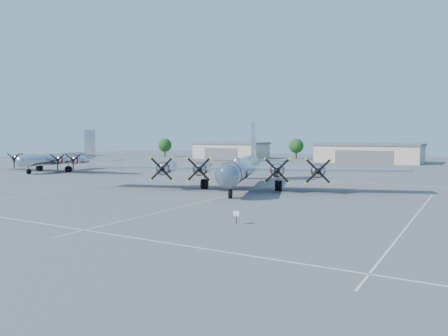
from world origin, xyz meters
The scene contains 9 objects.
ground centered at (0.00, 0.00, 0.00)m, with size 260.00×260.00×0.00m, color #4F4F51.
parking_lines centered at (0.00, -1.75, 0.01)m, with size 60.00×50.08×0.01m.
hangar_west centered at (-45.00, 81.96, 2.71)m, with size 22.60×14.60×5.40m.
hangar_center centered at (0.00, 81.96, 2.71)m, with size 28.60×14.60×5.40m.
tree_far_west centered at (-70.00, 78.00, 4.22)m, with size 4.80×4.80×6.64m.
tree_west centered at (-25.00, 90.00, 4.22)m, with size 4.80×4.80×6.64m.
main_bomber_b29 centered at (-2.19, 9.18, 0.00)m, with size 44.27×30.28×9.79m, color silver, non-canonical shape.
bomber_west centered at (-50.40, 16.36, 0.00)m, with size 33.81×23.94×8.93m, color #B9BBBD, non-canonical shape.
info_placard centered at (9.34, -13.88, 0.80)m, with size 0.60×0.15×1.14m.
Camera 1 is at (26.88, -45.97, 7.49)m, focal length 35.00 mm.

